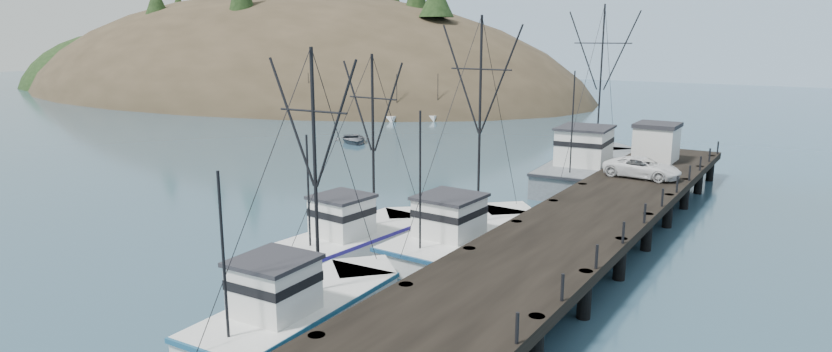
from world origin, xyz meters
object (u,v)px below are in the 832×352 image
at_px(work_vessel, 590,167).
at_px(trawler_mid, 362,236).
at_px(trawler_far, 467,235).
at_px(pier, 599,212).
at_px(trawler_near, 303,308).
at_px(motorboat, 354,142).
at_px(pier_shed, 656,142).
at_px(pickup_truck, 642,168).

bearing_deg(work_vessel, trawler_mid, -101.97).
relative_size(trawler_far, work_vessel, 0.75).
relative_size(pier, trawler_far, 3.53).
height_order(trawler_near, motorboat, trawler_near).
height_order(trawler_far, work_vessel, work_vessel).
relative_size(pier_shed, motorboat, 0.62).
bearing_deg(trawler_far, pier_shed, 76.86).
bearing_deg(pier_shed, trawler_far, -103.14).
relative_size(trawler_near, pickup_truck, 2.29).
relative_size(trawler_mid, pier_shed, 3.30).
distance_m(pier, trawler_far, 7.41).
bearing_deg(work_vessel, pickup_truck, -47.26).
xyz_separation_m(pier, work_vessel, (-5.11, 14.44, -0.46)).
bearing_deg(pier_shed, pier, -87.69).
xyz_separation_m(pickup_truck, motorboat, (-32.46, 10.90, -2.67)).
xyz_separation_m(trawler_near, trawler_far, (0.77, 11.77, 0.00)).
bearing_deg(pier_shed, trawler_near, -99.77).
bearing_deg(trawler_mid, trawler_far, 35.30).
bearing_deg(pickup_truck, trawler_near, 170.40).
distance_m(pier_shed, motorboat, 32.22).
distance_m(pickup_truck, motorboat, 34.34).
distance_m(trawler_near, work_vessel, 31.21).
relative_size(trawler_far, pickup_truck, 2.58).
bearing_deg(motorboat, pickup_truck, -64.41).
bearing_deg(pier_shed, work_vessel, -166.06).
xyz_separation_m(pier, pickup_truck, (0.07, 8.84, 0.98)).
xyz_separation_m(trawler_near, work_vessel, (1.08, 31.19, 0.41)).
height_order(pier, trawler_mid, trawler_mid).
xyz_separation_m(trawler_near, pier_shed, (5.56, 32.30, 2.60)).
distance_m(work_vessel, pier_shed, 5.11).
xyz_separation_m(trawler_mid, work_vessel, (4.79, 22.59, 0.41)).
bearing_deg(motorboat, trawler_far, -88.36).
bearing_deg(trawler_far, trawler_near, -93.72).
xyz_separation_m(pier_shed, pickup_truck, (0.69, -6.71, -0.75)).
bearing_deg(trawler_far, motorboat, 137.49).
bearing_deg(pier, trawler_near, -110.27).
bearing_deg(trawler_far, work_vessel, 89.07).
bearing_deg(trawler_near, trawler_far, 86.28).
relative_size(pier, pickup_truck, 9.13).
height_order(pier_shed, motorboat, pier_shed).
bearing_deg(work_vessel, motorboat, 169.01).
relative_size(work_vessel, motorboat, 3.21).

